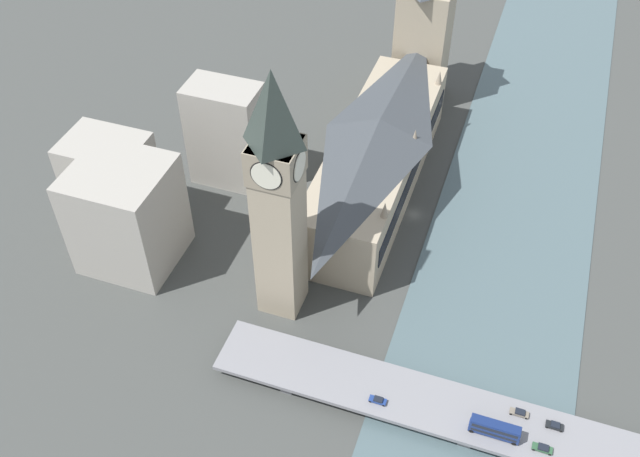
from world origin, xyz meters
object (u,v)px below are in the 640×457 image
Objects in this scene: parliament_hall at (378,156)px; clock_tower at (278,196)px; car_southbound_tail at (555,426)px; road_bridge at (470,416)px; car_northbound_tail at (378,400)px; victoria_tower at (423,33)px; double_decker_bus_mid at (495,429)px; car_southbound_mid at (543,448)px; car_northbound_lead at (519,413)px.

clock_tower is at bearing 78.46° from parliament_hall.
car_southbound_tail is at bearing 166.50° from clock_tower.
car_southbound_tail reaches higher than road_bridge.
victoria_tower is at bearing -80.42° from car_northbound_tail.
road_bridge is 22.60m from car_northbound_tail.
car_southbound_mid is at bearing 179.08° from double_decker_bus_mid.
car_northbound_tail is (33.07, 7.80, -0.02)m from car_northbound_lead.
victoria_tower reaches higher than road_bridge.
double_decker_bus_mid is (-5.85, 3.53, 3.46)m from road_bridge.
double_decker_bus_mid is 2.91× the size of car_southbound_tail.
victoria_tower is (-11.20, -113.76, -13.96)m from clock_tower.
car_northbound_lead is at bearing -5.00° from car_southbound_tail.
parliament_hall is at bearing 90.06° from victoria_tower.
car_southbound_mid reaches higher than car_northbound_lead.
car_northbound_lead is at bearing -160.34° from road_bridge.
road_bridge is 7.66m from double_decker_bus_mid.
clock_tower is 16.35× the size of car_southbound_mid.
road_bridge is 10.95× the size of double_decker_bus_mid.
clock_tower is (11.25, 55.10, 26.13)m from parliament_hall.
parliament_hall is 21.30× the size of car_northbound_tail.
car_southbound_mid is at bearing 129.79° from car_northbound_lead.
clock_tower is at bearing -14.51° from car_northbound_lead.
double_decker_bus_mid reaches higher than car_southbound_tail.
double_decker_bus_mid is 2.61× the size of car_northbound_lead.
victoria_tower reaches higher than double_decker_bus_mid.
victoria_tower is 144.49m from road_bridge.
double_decker_bus_mid is 11.50m from car_southbound_mid.
victoria_tower is 153.92m from car_southbound_mid.
victoria_tower is 0.43× the size of road_bridge.
double_decker_bus_mid is 2.55× the size of car_southbound_mid.
road_bridge is at bearing 19.66° from car_northbound_lead.
car_southbound_mid is at bearing 128.06° from parliament_hall.
victoria_tower is 12.14× the size of car_southbound_mid.
road_bridge is at bearing 108.67° from victoria_tower.
double_decker_bus_mid reaches higher than car_southbound_mid.
double_decker_bus_mid reaches higher than road_bridge.
clock_tower reaches higher than car_northbound_lead.
car_southbound_tail is at bearing -153.42° from double_decker_bus_mid.
car_northbound_lead is (-10.87, -3.88, 1.56)m from road_bridge.
car_northbound_tail is 39.40m from car_southbound_mid.
clock_tower is 16.68× the size of car_northbound_lead.
parliament_hall reaches higher than double_decker_bus_mid.
car_southbound_tail is at bearing -170.68° from road_bridge.
clock_tower is 115.16m from victoria_tower.
double_decker_bus_mid is at bearing 26.58° from car_southbound_tail.
parliament_hall reaches higher than car_southbound_tail.
car_southbound_mid is at bearing 167.82° from road_bridge.
car_southbound_mid is (-74.07, 25.13, -35.13)m from clock_tower.
car_southbound_mid is 7.16m from car_southbound_tail.
car_northbound_lead is 33.98m from car_northbound_tail.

